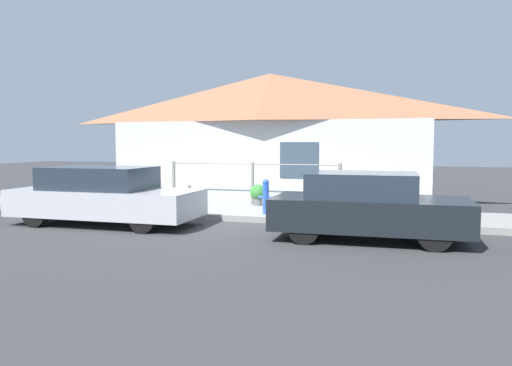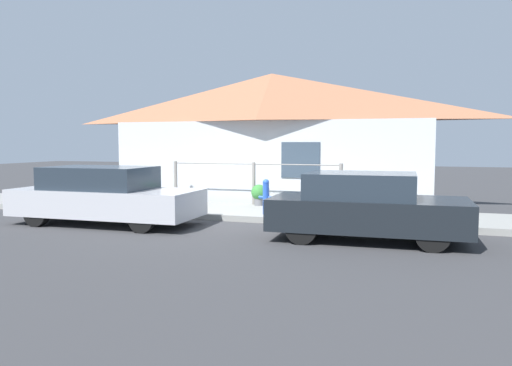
{
  "view_description": "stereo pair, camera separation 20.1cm",
  "coord_description": "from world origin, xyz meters",
  "px_view_note": "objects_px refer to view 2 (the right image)",
  "views": [
    {
      "loc": [
        4.21,
        -10.85,
        1.86
      ],
      "look_at": [
        0.7,
        0.3,
        0.9
      ],
      "focal_mm": 35.0,
      "sensor_mm": 36.0,
      "label": 1
    },
    {
      "loc": [
        4.4,
        -10.79,
        1.86
      ],
      "look_at": [
        0.7,
        0.3,
        0.9
      ],
      "focal_mm": 35.0,
      "sensor_mm": 36.0,
      "label": 2
    }
  ],
  "objects_px": {
    "fire_hydrant": "(266,196)",
    "potted_plant_near_hydrant": "(259,194)",
    "car_left": "(104,196)",
    "car_right": "(366,207)",
    "potted_plant_by_fence": "(159,194)"
  },
  "relations": [
    {
      "from": "car_right",
      "to": "fire_hydrant",
      "type": "height_order",
      "value": "car_right"
    },
    {
      "from": "car_right",
      "to": "potted_plant_near_hydrant",
      "type": "relative_size",
      "value": 6.45
    },
    {
      "from": "car_left",
      "to": "car_right",
      "type": "relative_size",
      "value": 1.16
    },
    {
      "from": "potted_plant_near_hydrant",
      "to": "car_left",
      "type": "bearing_deg",
      "value": -129.13
    },
    {
      "from": "car_left",
      "to": "potted_plant_by_fence",
      "type": "relative_size",
      "value": 8.8
    },
    {
      "from": "fire_hydrant",
      "to": "car_left",
      "type": "bearing_deg",
      "value": -152.29
    },
    {
      "from": "fire_hydrant",
      "to": "potted_plant_by_fence",
      "type": "bearing_deg",
      "value": 164.4
    },
    {
      "from": "potted_plant_near_hydrant",
      "to": "fire_hydrant",
      "type": "bearing_deg",
      "value": -66.04
    },
    {
      "from": "car_left",
      "to": "car_right",
      "type": "xyz_separation_m",
      "value": [
        5.82,
        -0.0,
        -0.01
      ]
    },
    {
      "from": "car_left",
      "to": "car_right",
      "type": "distance_m",
      "value": 5.82
    },
    {
      "from": "car_left",
      "to": "car_right",
      "type": "height_order",
      "value": "car_left"
    },
    {
      "from": "fire_hydrant",
      "to": "potted_plant_near_hydrant",
      "type": "height_order",
      "value": "fire_hydrant"
    },
    {
      "from": "car_left",
      "to": "fire_hydrant",
      "type": "distance_m",
      "value": 3.72
    },
    {
      "from": "car_right",
      "to": "potted_plant_near_hydrant",
      "type": "bearing_deg",
      "value": 132.95
    },
    {
      "from": "car_left",
      "to": "potted_plant_near_hydrant",
      "type": "xyz_separation_m",
      "value": [
        2.62,
        3.23,
        -0.18
      ]
    }
  ]
}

